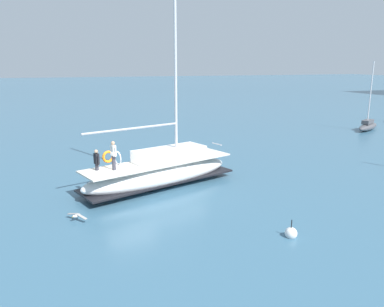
# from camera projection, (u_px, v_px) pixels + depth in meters

# --- Properties ---
(ground_plane) EXTENTS (400.00, 400.00, 0.00)m
(ground_plane) POSITION_uv_depth(u_px,v_px,m) (130.00, 195.00, 20.62)
(ground_plane) COLOR #38607A
(main_sailboat) EXTENTS (5.20, 9.88, 14.09)m
(main_sailboat) POSITION_uv_depth(u_px,v_px,m) (161.00, 171.00, 21.89)
(main_sailboat) COLOR white
(main_sailboat) RESTS_ON ground
(moored_cutter_right) EXTENTS (3.20, 4.69, 7.25)m
(moored_cutter_right) POSITION_uv_depth(u_px,v_px,m) (368.00, 126.00, 40.51)
(moored_cutter_right) COLOR #4C4C51
(moored_cutter_right) RESTS_ON ground
(seagull) EXTENTS (1.03, 0.84, 0.18)m
(seagull) POSITION_uv_depth(u_px,v_px,m) (77.00, 216.00, 17.12)
(seagull) COLOR silver
(seagull) RESTS_ON ground
(mooring_buoy) EXTENTS (0.52, 0.52, 0.86)m
(mooring_buoy) POSITION_uv_depth(u_px,v_px,m) (291.00, 233.00, 15.54)
(mooring_buoy) COLOR silver
(mooring_buoy) RESTS_ON ground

